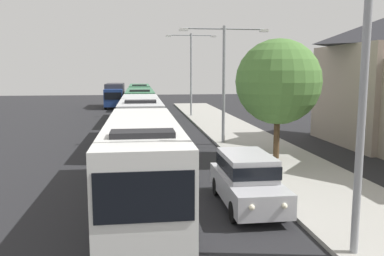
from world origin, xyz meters
name	(u,v)px	position (x,y,z in m)	size (l,w,h in m)	color
bus_lead	(142,160)	(-1.30, 10.94, 1.69)	(2.58, 10.60, 3.21)	silver
bus_second_in_line	(141,120)	(-1.30, 22.91, 1.69)	(2.58, 11.23, 3.21)	silver
bus_middle	(140,104)	(-1.30, 35.78, 1.69)	(2.58, 11.93, 3.21)	#33724C
bus_fourth_in_line	(140,96)	(-1.30, 49.23, 1.69)	(2.58, 10.68, 3.21)	#33724C
white_suv	(247,178)	(2.40, 10.43, 1.03)	(1.86, 4.79, 1.90)	#B7B7BC
box_truck_oncoming	(115,94)	(-4.60, 51.69, 1.71)	(2.35, 8.19, 3.15)	navy
streetlamp_near	(365,57)	(4.10, 6.11, 5.17)	(5.24, 0.28, 8.27)	gray
streetlamp_mid	(224,71)	(4.10, 22.51, 4.82)	(5.81, 0.28, 7.54)	gray
streetlamp_far	(191,66)	(4.10, 38.92, 5.32)	(5.26, 0.28, 8.55)	gray
roadside_tree	(278,82)	(5.94, 17.38, 4.26)	(4.52, 4.52, 6.38)	#4C3823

